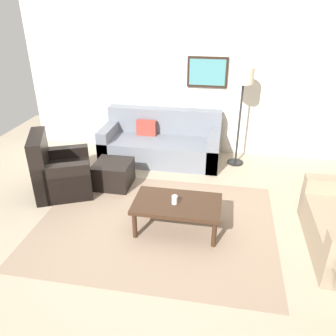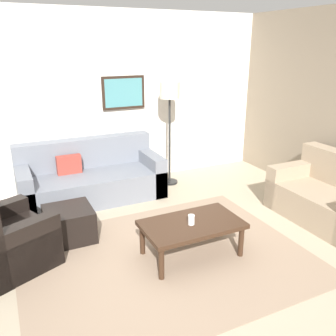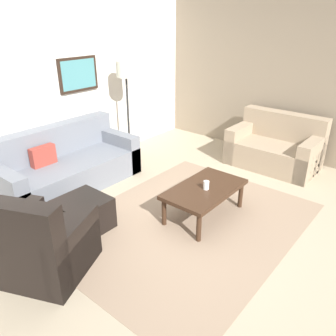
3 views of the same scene
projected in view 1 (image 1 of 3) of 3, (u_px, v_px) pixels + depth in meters
name	position (u px, v px, depth m)	size (l,w,h in m)	color
ground_plane	(156.00, 224.00, 4.48)	(8.00, 8.00, 0.00)	tan
rear_partition	(184.00, 77.00, 6.13)	(6.00, 0.12, 2.80)	silver
area_rug	(156.00, 224.00, 4.48)	(3.11, 2.40, 0.01)	gray
couch_main	(162.00, 143.00, 6.22)	(2.12, 0.95, 0.88)	slate
armchair_leather	(58.00, 174.00, 5.10)	(1.06, 1.06, 0.95)	black
ottoman	(113.00, 174.00, 5.32)	(0.56, 0.56, 0.40)	black
coffee_table	(177.00, 206.00, 4.23)	(1.10, 0.64, 0.41)	#382316
cup	(175.00, 200.00, 4.15)	(0.07, 0.07, 0.11)	white
lamp_standing	(243.00, 86.00, 5.49)	(0.32, 0.32, 1.71)	black
framed_artwork	(207.00, 72.00, 5.93)	(0.71, 0.04, 0.53)	black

